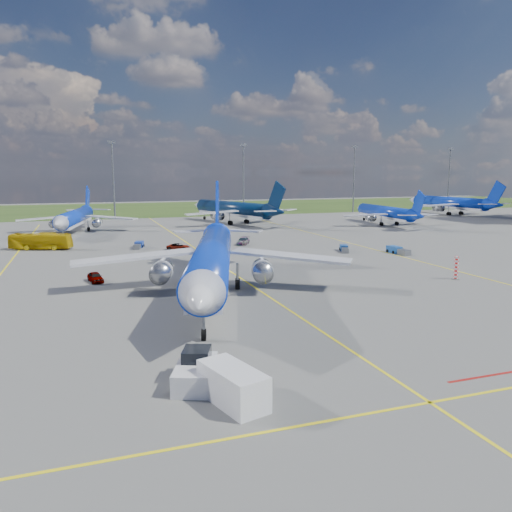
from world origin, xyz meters
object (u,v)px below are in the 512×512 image
object	(u,v)px
pushback_tug	(196,371)
service_car_c	(243,241)
baggage_tug_c	(138,245)
service_car_b	(179,247)
baggage_tug_e	(344,249)
service_van	(233,386)
bg_jet_nnw	(76,233)
bg_jet_n	(232,223)
bg_jet_ne	(384,225)
bg_jet_ene	(448,214)
service_car_a	(95,277)
main_airliner	(212,295)
warning_post	(456,268)
apron_bus	(41,241)
baggage_tug_w	(398,250)

from	to	relation	value
pushback_tug	service_car_c	distance (m)	63.89
pushback_tug	baggage_tug_c	size ratio (longest dim) A/B	1.34
service_car_b	baggage_tug_e	size ratio (longest dim) A/B	0.92
service_van	baggage_tug_c	bearing A→B (deg)	72.49
service_car_b	baggage_tug_e	world-z (taller)	service_car_b
bg_jet_nnw	bg_jet_n	xyz separation A→B (m)	(39.96, 8.61, 0.00)
bg_jet_ne	service_car_b	world-z (taller)	bg_jet_ne
bg_jet_ene	service_car_a	size ratio (longest dim) A/B	11.42
service_car_b	service_van	bearing A→B (deg)	-160.80
bg_jet_ene	baggage_tug_e	xyz separation A→B (m)	(-71.13, -58.13, 0.46)
main_airliner	baggage_tug_c	size ratio (longest dim) A/B	9.43
warning_post	baggage_tug_c	bearing A→B (deg)	130.85
bg_jet_ene	service_van	size ratio (longest dim) A/B	8.54
main_airliner	service_car_b	bearing A→B (deg)	102.57
bg_jet_ene	service_van	world-z (taller)	bg_jet_ene
bg_jet_ne	baggage_tug_e	size ratio (longest dim) A/B	7.91
main_airliner	service_van	size ratio (longest dim) A/B	9.31
service_van	service_car_a	xyz separation A→B (m)	(-6.81, 37.73, -0.46)
main_airliner	baggage_tug_e	bearing A→B (deg)	54.81
warning_post	bg_jet_ne	xyz separation A→B (m)	(30.45, 62.13, -1.50)
service_car_a	service_van	bearing A→B (deg)	-90.68
pushback_tug	bg_jet_nnw	bearing A→B (deg)	116.20
bg_jet_n	bg_jet_ne	distance (m)	40.62
warning_post	bg_jet_ene	xyz separation A→B (m)	(68.96, 83.31, -1.50)
warning_post	service_van	distance (m)	44.29
service_car_a	baggage_tug_e	xyz separation A→B (m)	(41.78, 11.58, -0.16)
apron_bus	baggage_tug_c	distance (m)	17.14
main_airliner	service_car_b	xyz separation A→B (m)	(2.54, 34.29, 0.58)
baggage_tug_w	baggage_tug_c	size ratio (longest dim) A/B	1.06
service_car_b	bg_jet_n	bearing A→B (deg)	-1.44
warning_post	baggage_tug_w	xyz separation A→B (m)	(5.22, 20.13, -0.96)
warning_post	service_van	size ratio (longest dim) A/B	0.61
bg_jet_nnw	service_van	xyz separation A→B (m)	(9.56, -93.96, 1.08)
bg_jet_ne	service_van	xyz separation A→B (m)	(-67.59, -86.25, 1.08)
warning_post	service_car_c	xyz separation A→B (m)	(-16.27, 39.15, -0.83)
bg_jet_n	main_airliner	xyz separation A→B (m)	(-25.02, -76.38, 0.00)
pushback_tug	baggage_tug_e	distance (m)	58.61
service_car_c	pushback_tug	bearing A→B (deg)	-81.12
warning_post	baggage_tug_w	bearing A→B (deg)	75.47
apron_bus	service_car_b	bearing A→B (deg)	-91.16
service_car_a	service_car_b	xyz separation A→B (m)	(14.73, 22.76, -0.05)
pushback_tug	baggage_tug_e	size ratio (longest dim) A/B	1.44
apron_bus	service_car_a	xyz separation A→B (m)	(8.44, -31.39, -0.87)
service_van	service_car_c	size ratio (longest dim) A/B	1.06
baggage_tug_c	bg_jet_ene	bearing A→B (deg)	37.08
bg_jet_ne	baggage_tug_c	size ratio (longest dim) A/B	7.33
main_airliner	service_car_c	world-z (taller)	main_airliner
bg_jet_ne	service_car_b	bearing A→B (deg)	27.90
pushback_tug	apron_bus	world-z (taller)	apron_bus
service_van	service_car_c	xyz separation A→B (m)	(20.87, 63.27, -0.41)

